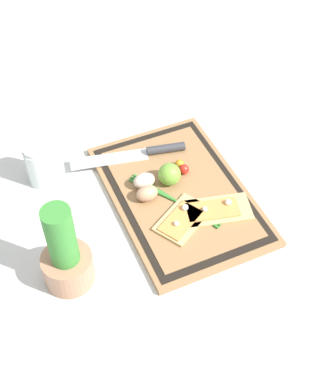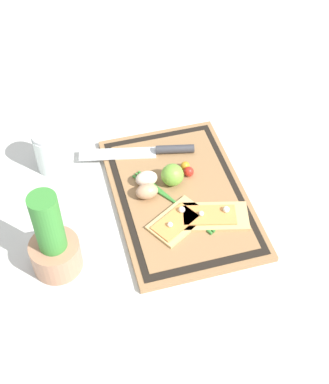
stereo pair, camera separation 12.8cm
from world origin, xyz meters
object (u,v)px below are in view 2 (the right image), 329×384
object	(u,v)px
pizza_slice_far	(177,221)
herb_pot	(53,244)
egg_brown	(147,191)
cherry_tomato_yellow	(185,166)
pizza_slice_near	(214,216)
cherry_tomato_red	(189,172)
lime	(172,175)
sauce_jar	(50,153)
knife	(156,151)
egg_pink	(147,179)

from	to	relation	value
pizza_slice_far	herb_pot	size ratio (longest dim) A/B	0.70
egg_brown	cherry_tomato_yellow	world-z (taller)	egg_brown
pizza_slice_near	cherry_tomato_red	size ratio (longest dim) A/B	6.81
cherry_tomato_yellow	cherry_tomato_red	bearing A→B (deg)	-174.51
lime	cherry_tomato_yellow	size ratio (longest dim) A/B	2.45
cherry_tomato_yellow	sauce_jar	size ratio (longest dim) A/B	0.20
pizza_slice_near	egg_brown	distance (m)	0.17
knife	sauce_jar	world-z (taller)	sauce_jar
cherry_tomato_red	egg_brown	bearing A→B (deg)	109.53
lime	cherry_tomato_red	distance (m)	0.05
herb_pot	egg_pink	bearing A→B (deg)	-55.35
pizza_slice_far	pizza_slice_near	bearing A→B (deg)	-95.26
knife	pizza_slice_near	bearing A→B (deg)	-163.02
egg_pink	cherry_tomato_red	distance (m)	0.11
pizza_slice_far	cherry_tomato_yellow	world-z (taller)	same
egg_pink	herb_pot	size ratio (longest dim) A/B	0.24
herb_pot	sauce_jar	xyz separation A→B (m)	(0.31, -0.03, -0.03)
knife	egg_brown	world-z (taller)	egg_brown
egg_pink	cherry_tomato_yellow	xyz separation A→B (m)	(0.02, -0.11, -0.01)
knife	egg_pink	bearing A→B (deg)	153.49
cherry_tomato_yellow	sauce_jar	distance (m)	0.34
pizza_slice_near	egg_brown	size ratio (longest dim) A/B	3.16
knife	lime	bearing A→B (deg)	-174.01
pizza_slice_near	cherry_tomato_yellow	size ratio (longest dim) A/B	7.56
lime	knife	bearing A→B (deg)	5.99
pizza_slice_near	sauce_jar	world-z (taller)	sauce_jar
herb_pot	sauce_jar	size ratio (longest dim) A/B	1.97
pizza_slice_near	knife	bearing A→B (deg)	16.98
egg_pink	sauce_jar	distance (m)	0.26
egg_pink	lime	xyz separation A→B (m)	(-0.01, -0.06, 0.01)
cherry_tomato_red	sauce_jar	world-z (taller)	sauce_jar
egg_brown	lime	world-z (taller)	lime
pizza_slice_far	egg_brown	world-z (taller)	egg_brown
cherry_tomato_red	cherry_tomato_yellow	bearing A→B (deg)	5.49
pizza_slice_far	egg_brown	distance (m)	0.11
pizza_slice_far	lime	world-z (taller)	lime
pizza_slice_far	egg_brown	bearing A→B (deg)	26.87
egg_pink	herb_pot	bearing A→B (deg)	124.65
knife	egg_pink	size ratio (longest dim) A/B	5.46
egg_brown	cherry_tomato_yellow	distance (m)	0.13
knife	cherry_tomato_yellow	bearing A→B (deg)	-143.54
egg_brown	herb_pot	distance (m)	0.27
egg_brown	egg_pink	world-z (taller)	same
lime	cherry_tomato_red	bearing A→B (deg)	-73.24
pizza_slice_near	herb_pot	bearing A→B (deg)	93.82
knife	herb_pot	size ratio (longest dim) A/B	1.33
sauce_jar	pizza_slice_far	bearing A→B (deg)	-137.10
pizza_slice_near	egg_brown	bearing A→B (deg)	52.38
cherry_tomato_red	knife	bearing A→B (deg)	30.57
sauce_jar	lime	bearing A→B (deg)	-118.53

